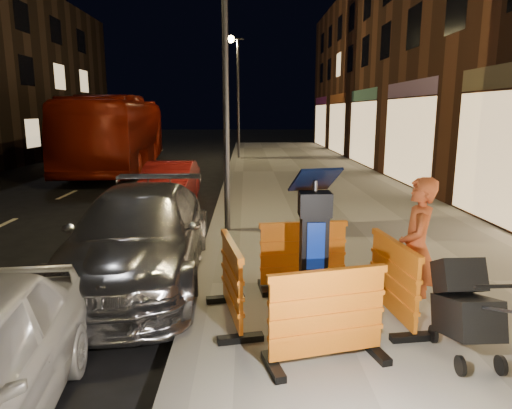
{
  "coord_description": "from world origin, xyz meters",
  "views": [
    {
      "loc": [
        0.64,
        -6.22,
        2.58
      ],
      "look_at": [
        0.8,
        1.0,
        1.1
      ],
      "focal_mm": 32.0,
      "sensor_mm": 36.0,
      "label": 1
    }
  ],
  "objects_px": {
    "barrier_front": "(327,317)",
    "man": "(417,249)",
    "bus_doubledecker": "(120,169)",
    "stroller": "(467,312)",
    "car_red": "(170,206)",
    "parking_kiosk": "(314,250)",
    "barrier_bldgside": "(393,280)",
    "car_silver": "(142,279)",
    "barrier_back": "(303,256)",
    "barrier_kerbside": "(232,282)"
  },
  "relations": [
    {
      "from": "car_red",
      "to": "bus_doubledecker",
      "type": "relative_size",
      "value": 0.32
    },
    {
      "from": "parking_kiosk",
      "to": "bus_doubledecker",
      "type": "relative_size",
      "value": 0.15
    },
    {
      "from": "parking_kiosk",
      "to": "stroller",
      "type": "distance_m",
      "value": 1.7
    },
    {
      "from": "barrier_back",
      "to": "barrier_bldgside",
      "type": "xyz_separation_m",
      "value": [
        0.95,
        -0.95,
        0.0
      ]
    },
    {
      "from": "barrier_kerbside",
      "to": "car_silver",
      "type": "relative_size",
      "value": 0.26
    },
    {
      "from": "stroller",
      "to": "barrier_back",
      "type": "bearing_deg",
      "value": 125.95
    },
    {
      "from": "barrier_bldgside",
      "to": "parking_kiosk",
      "type": "bearing_deg",
      "value": 82.94
    },
    {
      "from": "barrier_kerbside",
      "to": "car_silver",
      "type": "height_order",
      "value": "barrier_kerbside"
    },
    {
      "from": "man",
      "to": "stroller",
      "type": "height_order",
      "value": "man"
    },
    {
      "from": "parking_kiosk",
      "to": "stroller",
      "type": "xyz_separation_m",
      "value": [
        1.41,
        -0.87,
        -0.38
      ]
    },
    {
      "from": "stroller",
      "to": "barrier_front",
      "type": "bearing_deg",
      "value": -178.7
    },
    {
      "from": "barrier_front",
      "to": "barrier_back",
      "type": "bearing_deg",
      "value": 75.94
    },
    {
      "from": "barrier_front",
      "to": "man",
      "type": "bearing_deg",
      "value": 24.79
    },
    {
      "from": "parking_kiosk",
      "to": "car_silver",
      "type": "bearing_deg",
      "value": 134.65
    },
    {
      "from": "barrier_front",
      "to": "stroller",
      "type": "bearing_deg",
      "value": -11.0
    },
    {
      "from": "parking_kiosk",
      "to": "car_silver",
      "type": "distance_m",
      "value": 3.18
    },
    {
      "from": "bus_doubledecker",
      "to": "stroller",
      "type": "xyz_separation_m",
      "value": [
        7.88,
        -16.49,
        0.63
      ]
    },
    {
      "from": "bus_doubledecker",
      "to": "man",
      "type": "distance_m",
      "value": 17.41
    },
    {
      "from": "barrier_back",
      "to": "bus_doubledecker",
      "type": "xyz_separation_m",
      "value": [
        -6.47,
        14.67,
        -0.63
      ]
    },
    {
      "from": "barrier_kerbside",
      "to": "barrier_front",
      "type": "bearing_deg",
      "value": -146.06
    },
    {
      "from": "barrier_bldgside",
      "to": "car_silver",
      "type": "height_order",
      "value": "barrier_bldgside"
    },
    {
      "from": "barrier_back",
      "to": "man",
      "type": "bearing_deg",
      "value": -43.42
    },
    {
      "from": "car_silver",
      "to": "car_red",
      "type": "bearing_deg",
      "value": 92.62
    },
    {
      "from": "bus_doubledecker",
      "to": "barrier_bldgside",
      "type": "bearing_deg",
      "value": -69.39
    },
    {
      "from": "barrier_back",
      "to": "barrier_bldgside",
      "type": "distance_m",
      "value": 1.34
    },
    {
      "from": "barrier_back",
      "to": "man",
      "type": "relative_size",
      "value": 0.72
    },
    {
      "from": "barrier_back",
      "to": "barrier_kerbside",
      "type": "height_order",
      "value": "same"
    },
    {
      "from": "stroller",
      "to": "car_red",
      "type": "bearing_deg",
      "value": 115.78
    },
    {
      "from": "car_red",
      "to": "stroller",
      "type": "bearing_deg",
      "value": -61.98
    },
    {
      "from": "barrier_front",
      "to": "barrier_bldgside",
      "type": "distance_m",
      "value": 1.34
    },
    {
      "from": "parking_kiosk",
      "to": "barrier_bldgside",
      "type": "height_order",
      "value": "parking_kiosk"
    },
    {
      "from": "parking_kiosk",
      "to": "barrier_back",
      "type": "height_order",
      "value": "parking_kiosk"
    },
    {
      "from": "car_red",
      "to": "stroller",
      "type": "height_order",
      "value": "stroller"
    },
    {
      "from": "car_red",
      "to": "barrier_bldgside",
      "type": "bearing_deg",
      "value": -62.01
    },
    {
      "from": "car_red",
      "to": "bus_doubledecker",
      "type": "xyz_separation_m",
      "value": [
        -3.58,
        8.24,
        0.0
      ]
    },
    {
      "from": "barrier_bldgside",
      "to": "car_red",
      "type": "relative_size",
      "value": 0.33
    },
    {
      "from": "barrier_kerbside",
      "to": "barrier_bldgside",
      "type": "height_order",
      "value": "same"
    },
    {
      "from": "car_red",
      "to": "man",
      "type": "xyz_separation_m",
      "value": [
        4.1,
        -7.35,
        1.0
      ]
    },
    {
      "from": "barrier_front",
      "to": "stroller",
      "type": "distance_m",
      "value": 1.41
    },
    {
      "from": "barrier_bldgside",
      "to": "barrier_front",
      "type": "bearing_deg",
      "value": 127.94
    },
    {
      "from": "bus_doubledecker",
      "to": "stroller",
      "type": "bearing_deg",
      "value": -69.27
    },
    {
      "from": "parking_kiosk",
      "to": "barrier_back",
      "type": "distance_m",
      "value": 1.02
    },
    {
      "from": "barrier_kerbside",
      "to": "man",
      "type": "relative_size",
      "value": 0.72
    },
    {
      "from": "parking_kiosk",
      "to": "man",
      "type": "xyz_separation_m",
      "value": [
        1.21,
        0.03,
        -0.01
      ]
    },
    {
      "from": "barrier_front",
      "to": "stroller",
      "type": "height_order",
      "value": "stroller"
    },
    {
      "from": "stroller",
      "to": "barrier_kerbside",
      "type": "bearing_deg",
      "value": 157.91
    },
    {
      "from": "bus_doubledecker",
      "to": "barrier_front",
      "type": "bearing_deg",
      "value": -73.48
    },
    {
      "from": "barrier_kerbside",
      "to": "stroller",
      "type": "bearing_deg",
      "value": -121.39
    },
    {
      "from": "parking_kiosk",
      "to": "barrier_kerbside",
      "type": "relative_size",
      "value": 1.4
    },
    {
      "from": "barrier_kerbside",
      "to": "car_red",
      "type": "xyz_separation_m",
      "value": [
        -1.94,
        7.38,
        -0.63
      ]
    }
  ]
}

